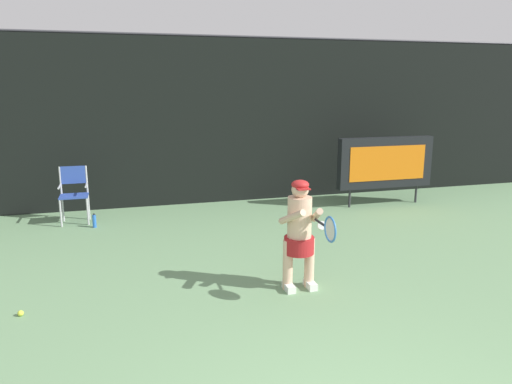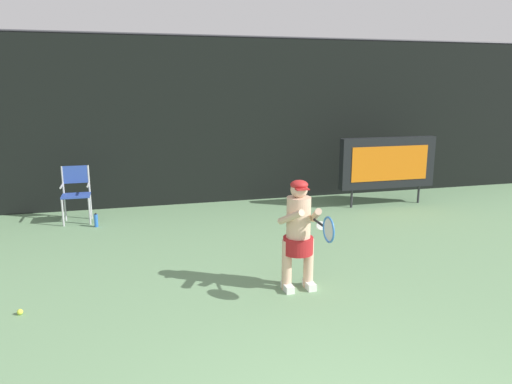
{
  "view_description": "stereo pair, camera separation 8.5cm",
  "coord_description": "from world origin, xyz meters",
  "px_view_note": "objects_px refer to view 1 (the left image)",
  "views": [
    {
      "loc": [
        -1.57,
        -2.15,
        2.62
      ],
      "look_at": [
        0.36,
        4.65,
        1.05
      ],
      "focal_mm": 34.1,
      "sensor_mm": 36.0,
      "label": 1
    },
    {
      "loc": [
        -1.49,
        -2.18,
        2.62
      ],
      "look_at": [
        0.36,
        4.65,
        1.05
      ],
      "focal_mm": 34.1,
      "sensor_mm": 36.0,
      "label": 2
    }
  ],
  "objects_px": {
    "scoreboard": "(385,163)",
    "umpire_chair": "(74,191)",
    "tennis_racket": "(329,229)",
    "tennis_ball_loose": "(21,313)",
    "tennis_player": "(300,231)",
    "water_bottle": "(94,221)"
  },
  "relations": [
    {
      "from": "scoreboard",
      "to": "umpire_chair",
      "type": "xyz_separation_m",
      "value": [
        -6.47,
        0.38,
        -0.33
      ]
    },
    {
      "from": "tennis_racket",
      "to": "tennis_ball_loose",
      "type": "xyz_separation_m",
      "value": [
        -3.51,
        0.73,
        -0.94
      ]
    },
    {
      "from": "umpire_chair",
      "to": "tennis_racket",
      "type": "height_order",
      "value": "tennis_racket"
    },
    {
      "from": "umpire_chair",
      "to": "tennis_ball_loose",
      "type": "bearing_deg",
      "value": -94.66
    },
    {
      "from": "tennis_racket",
      "to": "scoreboard",
      "type": "bearing_deg",
      "value": 34.48
    },
    {
      "from": "tennis_racket",
      "to": "umpire_chair",
      "type": "bearing_deg",
      "value": 105.66
    },
    {
      "from": "umpire_chair",
      "to": "tennis_racket",
      "type": "relative_size",
      "value": 1.79
    },
    {
      "from": "scoreboard",
      "to": "tennis_player",
      "type": "xyz_separation_m",
      "value": [
        -3.42,
        -3.74,
        -0.16
      ]
    },
    {
      "from": "umpire_chair",
      "to": "tennis_ball_loose",
      "type": "xyz_separation_m",
      "value": [
        -0.32,
        -3.98,
        -0.58
      ]
    },
    {
      "from": "scoreboard",
      "to": "tennis_player",
      "type": "relative_size",
      "value": 1.52
    },
    {
      "from": "water_bottle",
      "to": "tennis_ball_loose",
      "type": "bearing_deg",
      "value": -101.01
    },
    {
      "from": "water_bottle",
      "to": "tennis_player",
      "type": "xyz_separation_m",
      "value": [
        2.69,
        -3.64,
        0.66
      ]
    },
    {
      "from": "umpire_chair",
      "to": "tennis_racket",
      "type": "bearing_deg",
      "value": -55.93
    },
    {
      "from": "tennis_racket",
      "to": "water_bottle",
      "type": "bearing_deg",
      "value": 105.32
    },
    {
      "from": "tennis_player",
      "to": "water_bottle",
      "type": "bearing_deg",
      "value": 126.47
    },
    {
      "from": "scoreboard",
      "to": "tennis_ball_loose",
      "type": "relative_size",
      "value": 32.35
    },
    {
      "from": "tennis_player",
      "to": "tennis_ball_loose",
      "type": "xyz_separation_m",
      "value": [
        -3.38,
        0.13,
        -0.75
      ]
    },
    {
      "from": "water_bottle",
      "to": "tennis_ball_loose",
      "type": "distance_m",
      "value": 3.58
    },
    {
      "from": "umpire_chair",
      "to": "tennis_racket",
      "type": "distance_m",
      "value": 5.7
    },
    {
      "from": "scoreboard",
      "to": "water_bottle",
      "type": "distance_m",
      "value": 6.16
    },
    {
      "from": "umpire_chair",
      "to": "tennis_racket",
      "type": "xyz_separation_m",
      "value": [
        3.19,
        -4.71,
        0.36
      ]
    },
    {
      "from": "scoreboard",
      "to": "water_bottle",
      "type": "height_order",
      "value": "scoreboard"
    }
  ]
}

